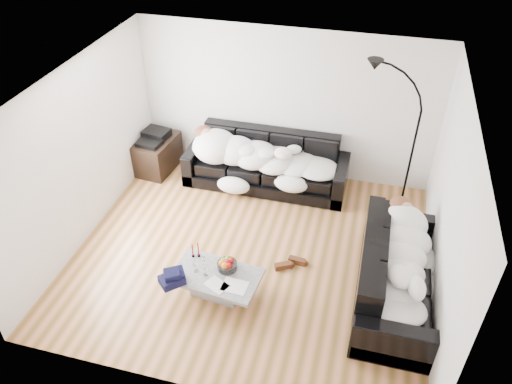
% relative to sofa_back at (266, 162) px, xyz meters
% --- Properties ---
extents(ground, '(5.00, 5.00, 0.00)m').
position_rel_sofa_back_xyz_m(ground, '(0.20, -1.74, -0.45)').
color(ground, brown).
rests_on(ground, ground).
extents(wall_back, '(5.00, 0.02, 2.60)m').
position_rel_sofa_back_xyz_m(wall_back, '(0.20, 0.51, 0.85)').
color(wall_back, silver).
rests_on(wall_back, ground).
extents(wall_left, '(0.02, 4.50, 2.60)m').
position_rel_sofa_back_xyz_m(wall_left, '(-2.30, -1.74, 0.85)').
color(wall_left, silver).
rests_on(wall_left, ground).
extents(wall_right, '(0.02, 4.50, 2.60)m').
position_rel_sofa_back_xyz_m(wall_right, '(2.70, -1.74, 0.85)').
color(wall_right, silver).
rests_on(wall_right, ground).
extents(ceiling, '(5.00, 5.00, 0.00)m').
position_rel_sofa_back_xyz_m(ceiling, '(0.20, -1.74, 2.15)').
color(ceiling, white).
rests_on(ceiling, ground).
extents(sofa_back, '(2.74, 0.95, 0.90)m').
position_rel_sofa_back_xyz_m(sofa_back, '(0.00, 0.00, 0.00)').
color(sofa_back, black).
rests_on(sofa_back, ground).
extents(sofa_right, '(0.96, 2.25, 0.91)m').
position_rel_sofa_back_xyz_m(sofa_right, '(2.24, -2.06, 0.01)').
color(sofa_right, black).
rests_on(sofa_right, ground).
extents(sleeper_back, '(2.32, 0.80, 0.46)m').
position_rel_sofa_back_xyz_m(sleeper_back, '(-0.00, -0.05, 0.20)').
color(sleeper_back, white).
rests_on(sleeper_back, sofa_back).
extents(sleeper_right, '(0.81, 1.93, 0.47)m').
position_rel_sofa_back_xyz_m(sleeper_right, '(2.24, -2.06, 0.21)').
color(sleeper_right, white).
rests_on(sleeper_right, sofa_right).
extents(teal_cushion, '(0.42, 0.38, 0.20)m').
position_rel_sofa_back_xyz_m(teal_cushion, '(2.18, -1.36, 0.27)').
color(teal_cushion, '#0A4C3B').
rests_on(teal_cushion, sofa_right).
extents(coffee_table, '(1.21, 0.78, 0.33)m').
position_rel_sofa_back_xyz_m(coffee_table, '(-0.04, -2.59, -0.28)').
color(coffee_table, '#939699').
rests_on(coffee_table, ground).
extents(fruit_bowl, '(0.29, 0.29, 0.16)m').
position_rel_sofa_back_xyz_m(fruit_bowl, '(0.07, -2.44, -0.03)').
color(fruit_bowl, white).
rests_on(fruit_bowl, coffee_table).
extents(wine_glass_a, '(0.09, 0.09, 0.16)m').
position_rel_sofa_back_xyz_m(wine_glass_a, '(-0.24, -2.48, -0.03)').
color(wine_glass_a, white).
rests_on(wine_glass_a, coffee_table).
extents(wine_glass_b, '(0.09, 0.09, 0.18)m').
position_rel_sofa_back_xyz_m(wine_glass_b, '(-0.32, -2.59, -0.02)').
color(wine_glass_b, white).
rests_on(wine_glass_b, coffee_table).
extents(wine_glass_c, '(0.07, 0.07, 0.17)m').
position_rel_sofa_back_xyz_m(wine_glass_c, '(-0.17, -2.62, -0.03)').
color(wine_glass_c, white).
rests_on(wine_glass_c, coffee_table).
extents(candle_left, '(0.04, 0.04, 0.21)m').
position_rel_sofa_back_xyz_m(candle_left, '(-0.45, -2.35, -0.01)').
color(candle_left, maroon).
rests_on(candle_left, coffee_table).
extents(candle_right, '(0.05, 0.05, 0.24)m').
position_rel_sofa_back_xyz_m(candle_right, '(-0.37, -2.32, 0.00)').
color(candle_right, maroon).
rests_on(candle_right, coffee_table).
extents(newspaper_a, '(0.34, 0.27, 0.01)m').
position_rel_sofa_back_xyz_m(newspaper_a, '(0.25, -2.72, -0.11)').
color(newspaper_a, silver).
rests_on(newspaper_a, coffee_table).
extents(newspaper_b, '(0.35, 0.31, 0.01)m').
position_rel_sofa_back_xyz_m(newspaper_b, '(0.03, -2.76, -0.11)').
color(newspaper_b, silver).
rests_on(newspaper_b, coffee_table).
extents(navy_jacket, '(0.40, 0.38, 0.16)m').
position_rel_sofa_back_xyz_m(navy_jacket, '(-0.50, -2.85, 0.05)').
color(navy_jacket, black).
rests_on(navy_jacket, coffee_table).
extents(shoes, '(0.48, 0.41, 0.09)m').
position_rel_sofa_back_xyz_m(shoes, '(0.80, -1.85, -0.40)').
color(shoes, '#472311').
rests_on(shoes, ground).
extents(av_cabinet, '(0.69, 0.93, 0.60)m').
position_rel_sofa_back_xyz_m(av_cabinet, '(-2.02, -0.02, -0.15)').
color(av_cabinet, black).
rests_on(av_cabinet, ground).
extents(stereo, '(0.49, 0.40, 0.13)m').
position_rel_sofa_back_xyz_m(stereo, '(-2.02, -0.02, 0.22)').
color(stereo, black).
rests_on(stereo, av_cabinet).
extents(floor_lamp, '(0.84, 0.51, 2.16)m').
position_rel_sofa_back_xyz_m(floor_lamp, '(2.29, -0.07, 0.63)').
color(floor_lamp, black).
rests_on(floor_lamp, ground).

